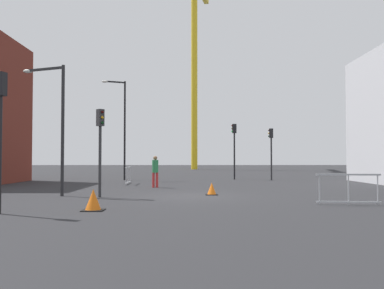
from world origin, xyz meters
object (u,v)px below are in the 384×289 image
traffic_cone_by_barrier (212,189)px  traffic_light_far (234,142)px  streetlamp_tall (122,122)px  traffic_light_median (271,145)px  traffic_cone_orange (93,201)px  traffic_light_near (0,119)px  traffic_light_crosswalk (100,138)px  construction_crane (195,48)px  pedestrian_walking (155,169)px  streetlamp_short (56,115)px

traffic_cone_by_barrier → traffic_light_far: bearing=79.6°
streetlamp_tall → traffic_light_median: bearing=0.8°
traffic_cone_orange → traffic_light_median: bearing=63.2°
traffic_light_near → traffic_cone_by_barrier: 9.36m
traffic_light_crosswalk → traffic_light_far: 16.08m
traffic_light_median → streetlamp_tall: bearing=-179.2°
construction_crane → traffic_light_far: size_ratio=6.71×
traffic_light_near → traffic_cone_by_barrier: bearing=43.5°
traffic_light_crosswalk → traffic_cone_by_barrier: size_ratio=6.75×
traffic_light_near → traffic_light_far: 21.45m
pedestrian_walking → traffic_light_crosswalk: bearing=-107.6°
streetlamp_tall → traffic_light_near: 18.61m
traffic_light_far → traffic_light_near: bearing=-114.8°
traffic_light_crosswalk → traffic_cone_orange: size_ratio=5.49×
construction_crane → traffic_light_near: (-6.34, -48.03, -14.99)m
traffic_light_crosswalk → traffic_cone_by_barrier: traffic_light_crosswalk is taller
traffic_light_near → traffic_light_median: traffic_light_near is taller
streetlamp_short → traffic_cone_by_barrier: size_ratio=10.40×
construction_crane → pedestrian_walking: size_ratio=16.27×
streetlamp_tall → traffic_cone_orange: size_ratio=11.03×
streetlamp_tall → pedestrian_walking: (3.10, -7.74, -3.29)m
construction_crane → traffic_cone_orange: construction_crane is taller
streetlamp_tall → streetlamp_short: 12.82m
traffic_light_far → streetlamp_short: bearing=-123.8°
construction_crane → traffic_light_near: 50.72m
traffic_light_median → traffic_light_far: traffic_light_far is taller
streetlamp_short → traffic_cone_by_barrier: bearing=3.7°
streetlamp_tall → pedestrian_walking: bearing=-68.2°
traffic_light_far → construction_crane: bearing=95.3°
traffic_light_near → traffic_cone_orange: size_ratio=6.23×
streetlamp_tall → traffic_light_crosswalk: bearing=-84.6°
pedestrian_walking → traffic_cone_orange: bearing=-96.2°
traffic_light_crosswalk → pedestrian_walking: (1.82, 5.73, -1.46)m
traffic_light_near → pedestrian_walking: bearing=71.2°
streetlamp_tall → traffic_light_crosswalk: 13.65m
traffic_light_crosswalk → streetlamp_tall: bearing=95.4°
traffic_light_near → traffic_light_far: size_ratio=0.98×
construction_crane → traffic_light_median: 33.47m
traffic_light_near → pedestrian_walking: 11.54m
traffic_light_crosswalk → traffic_light_near: (-1.85, -5.07, 0.30)m
traffic_cone_orange → traffic_light_crosswalk: bearing=99.5°
pedestrian_walking → traffic_light_far: bearing=58.5°
traffic_light_median → traffic_cone_orange: 20.25m
streetlamp_short → pedestrian_walking: (3.88, 5.03, -2.47)m
traffic_light_median → streetlamp_short: bearing=-132.5°
traffic_light_far → traffic_cone_by_barrier: size_ratio=7.81×
traffic_light_median → traffic_light_far: 2.79m
pedestrian_walking → traffic_light_median: bearing=44.7°
streetlamp_short → traffic_light_median: (11.85, 12.92, -0.90)m
traffic_light_median → traffic_light_near: bearing=-121.9°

